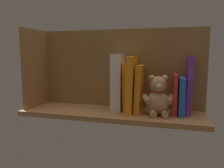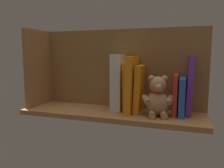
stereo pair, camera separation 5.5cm
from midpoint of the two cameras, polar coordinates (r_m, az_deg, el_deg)
name	(u,v)px [view 1 (the left image)]	position (r cm, az deg, el deg)	size (l,w,h in cm)	color
ground_plane	(112,113)	(104.38, -1.53, -7.57)	(84.98, 25.06, 2.20)	#9E6B3D
shelf_back_panel	(117,68)	(110.82, -0.02, 4.07)	(84.98, 1.50, 38.73)	olive
shelf_side_divider	(35,68)	(119.16, -20.59, 3.83)	(2.40, 19.06, 38.73)	#9E6B3D
book_0	(189,85)	(101.64, 18.03, -0.24)	(2.30, 9.77, 26.00)	purple
book_1	(182,96)	(100.46, 16.22, -3.04)	(2.53, 13.45, 16.38)	blue
book_2	(175,94)	(101.11, 14.66, -2.52)	(1.72, 11.86, 17.74)	red
teddy_bear	(158,98)	(96.98, 10.29, -3.51)	(14.00, 12.54, 17.57)	tan
book_3	(139,88)	(101.60, 5.59, -1.17)	(2.61, 13.07, 21.56)	orange
book_4	(132,84)	(100.69, 3.59, -0.07)	(2.87, 15.62, 25.59)	orange
book_5	(126,87)	(104.27, 2.27, -0.71)	(1.88, 10.01, 22.29)	orange
dictionary_thick_white	(118,82)	(104.24, 0.04, 0.49)	(4.84, 11.29, 26.60)	silver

